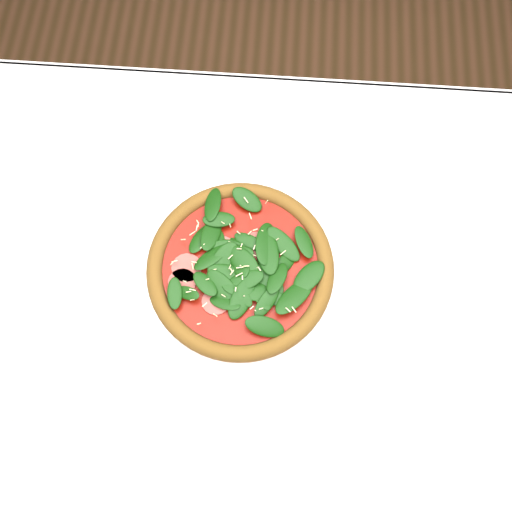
{
  "coord_description": "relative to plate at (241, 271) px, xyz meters",
  "views": [
    {
      "loc": [
        -0.02,
        -0.22,
        1.56
      ],
      "look_at": [
        -0.04,
        0.07,
        0.77
      ],
      "focal_mm": 40.0,
      "sensor_mm": 36.0,
      "label": 1
    }
  ],
  "objects": [
    {
      "name": "plate",
      "position": [
        0.0,
        0.0,
        0.0
      ],
      "size": [
        0.32,
        0.32,
        0.01
      ],
      "color": "white",
      "rests_on": "dining_table"
    },
    {
      "name": "ground",
      "position": [
        0.06,
        -0.05,
        -0.76
      ],
      "size": [
        6.0,
        6.0,
        0.0
      ],
      "primitive_type": "plane",
      "color": "brown",
      "rests_on": "ground"
    },
    {
      "name": "dining_table",
      "position": [
        0.06,
        -0.05,
        -0.11
      ],
      "size": [
        1.21,
        0.81,
        0.75
      ],
      "color": "silver",
      "rests_on": "ground"
    },
    {
      "name": "pizza",
      "position": [
        0.0,
        -0.0,
        0.02
      ],
      "size": [
        0.35,
        0.35,
        0.04
      ],
      "rotation": [
        0.0,
        0.0,
        -0.34
      ],
      "color": "#976124",
      "rests_on": "plate"
    }
  ]
}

